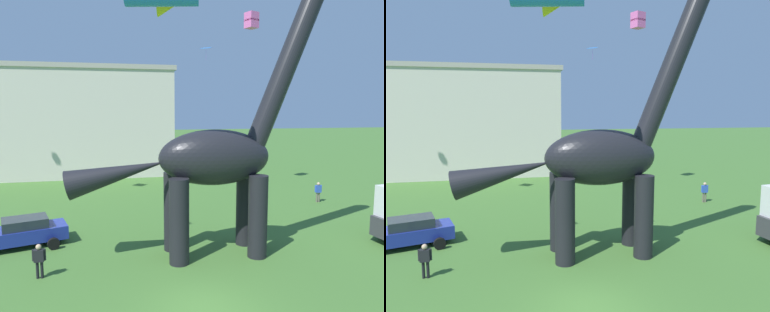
# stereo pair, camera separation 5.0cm
# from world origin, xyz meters

# --- Properties ---
(ground_plane) EXTENTS (240.00, 240.00, 0.00)m
(ground_plane) POSITION_xyz_m (0.00, 0.00, 0.00)
(ground_plane) COLOR #42702D
(dinosaur_sculpture) EXTENTS (13.16, 2.79, 13.76)m
(dinosaur_sculpture) POSITION_xyz_m (1.76, 5.20, 4.98)
(dinosaur_sculpture) COLOR black
(dinosaur_sculpture) RESTS_ON ground_plane
(parked_sedan_left) EXTENTS (4.53, 2.89, 1.55)m
(parked_sedan_left) POSITION_xyz_m (-7.88, 8.32, 0.81)
(parked_sedan_left) COLOR navy
(parked_sedan_left) RESTS_ON ground_plane
(person_near_flyer) EXTENTS (0.60, 0.26, 1.61)m
(person_near_flyer) POSITION_xyz_m (12.74, 13.57, 0.97)
(person_near_flyer) COLOR #6B6056
(person_near_flyer) RESTS_ON ground_plane
(person_watching_child) EXTENTS (0.58, 0.26, 1.55)m
(person_watching_child) POSITION_xyz_m (-6.41, 4.03, 0.94)
(person_watching_child) COLOR black
(person_watching_child) RESTS_ON ground_plane
(kite_mid_left) EXTENTS (1.19, 1.19, 1.31)m
(kite_mid_left) POSITION_xyz_m (8.71, 18.40, 14.88)
(kite_mid_left) COLOR pink
(kite_drifting) EXTENTS (1.26, 1.22, 1.27)m
(kite_drifting) POSITION_xyz_m (6.11, 23.83, 13.35)
(kite_drifting) COLOR #287AE5
(background_building_block) EXTENTS (24.01, 14.15, 12.02)m
(background_building_block) POSITION_xyz_m (-8.27, 34.14, 6.02)
(background_building_block) COLOR beige
(background_building_block) RESTS_ON ground_plane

